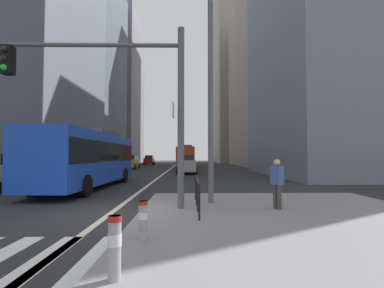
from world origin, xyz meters
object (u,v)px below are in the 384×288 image
at_px(city_bus_red_receding, 187,156).
at_px(car_receding_far, 186,164).
at_px(car_oncoming_mid, 149,160).
at_px(street_lamp_post, 210,64).
at_px(sedan_white_oncoming, 0,172).
at_px(bollard_front, 115,244).
at_px(traffic_signal_gantry, 121,88).
at_px(city_bus_blue_oncoming, 89,156).
at_px(bollard_left, 143,218).
at_px(pedestrian_waiting, 277,181).
at_px(car_oncoming_far, 131,162).
at_px(car_receding_near, 187,160).

bearing_deg(city_bus_red_receding, car_receding_far, -89.80).
height_order(car_oncoming_mid, street_lamp_post, street_lamp_post).
bearing_deg(car_receding_far, city_bus_red_receding, 90.20).
distance_m(sedan_white_oncoming, bollard_front, 14.31).
bearing_deg(car_receding_far, traffic_signal_gantry, -96.01).
relative_size(city_bus_blue_oncoming, bollard_front, 12.36).
distance_m(traffic_signal_gantry, bollard_left, 5.09).
bearing_deg(city_bus_blue_oncoming, city_bus_red_receding, 78.51).
bearing_deg(sedan_white_oncoming, pedestrian_waiting, -25.07).
bearing_deg(car_receding_far, car_oncoming_far, 125.66).
bearing_deg(car_oncoming_far, bollard_left, -78.09).
height_order(city_bus_blue_oncoming, street_lamp_post, street_lamp_post).
relative_size(city_bus_blue_oncoming, bollard_left, 13.86).
xyz_separation_m(sedan_white_oncoming, pedestrian_waiting, (12.86, -6.02, 0.04)).
bearing_deg(car_receding_far, bollard_left, -91.87).
bearing_deg(traffic_signal_gantry, car_oncoming_far, 100.86).
bearing_deg(pedestrian_waiting, car_oncoming_mid, 102.61).
bearing_deg(sedan_white_oncoming, city_bus_red_receding, 71.02).
height_order(car_receding_near, bollard_left, car_receding_near).
xyz_separation_m(car_oncoming_far, street_lamp_post, (8.95, -29.52, 4.29)).
relative_size(car_oncoming_mid, car_receding_near, 0.89).
distance_m(traffic_signal_gantry, bollard_front, 6.44).
distance_m(city_bus_red_receding, car_oncoming_mid, 15.72).
bearing_deg(street_lamp_post, car_oncoming_mid, 100.55).
distance_m(car_receding_far, pedestrian_waiting, 19.97).
bearing_deg(bollard_front, bollard_left, 87.07).
height_order(city_bus_blue_oncoming, sedan_white_oncoming, city_bus_blue_oncoming).
height_order(sedan_white_oncoming, street_lamp_post, street_lamp_post).
distance_m(sedan_white_oncoming, traffic_signal_gantry, 10.20).
distance_m(city_bus_red_receding, car_receding_near, 16.82).
distance_m(sedan_white_oncoming, bollard_left, 12.98).
bearing_deg(car_receding_far, pedestrian_waiting, -81.21).
height_order(traffic_signal_gantry, bollard_left, traffic_signal_gantry).
relative_size(car_oncoming_mid, street_lamp_post, 0.52).
distance_m(car_receding_near, pedestrian_waiting, 51.27).
xyz_separation_m(sedan_white_oncoming, traffic_signal_gantry, (7.75, -5.86, 3.12)).
distance_m(traffic_signal_gantry, street_lamp_post, 3.47).
xyz_separation_m(street_lamp_post, pedestrian_waiting, (2.04, -1.28, -4.25)).
bearing_deg(car_receding_near, pedestrian_waiting, -86.60).
distance_m(bollard_front, bollard_left, 1.86).
bearing_deg(car_receding_far, car_receding_near, 89.97).
xyz_separation_m(sedan_white_oncoming, car_receding_far, (9.81, 13.72, 0.00)).
xyz_separation_m(car_receding_near, bollard_front, (-0.86, -56.32, -0.35)).
xyz_separation_m(car_receding_near, car_receding_far, (-0.02, -31.45, -0.00)).
xyz_separation_m(traffic_signal_gantry, bollard_front, (1.21, -5.29, -3.46)).
bearing_deg(traffic_signal_gantry, car_receding_far, 83.99).
bearing_deg(street_lamp_post, traffic_signal_gantry, -159.93).
bearing_deg(city_bus_red_receding, car_oncoming_far, -155.59).
xyz_separation_m(car_receding_far, street_lamp_post, (1.01, -18.46, 4.29)).
distance_m(city_bus_blue_oncoming, bollard_front, 13.31).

